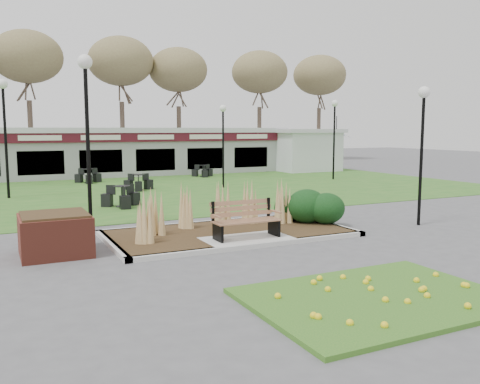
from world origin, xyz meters
name	(u,v)px	position (x,y,z in m)	size (l,w,h in m)	color
ground	(250,244)	(0.00, 0.00, 0.00)	(100.00, 100.00, 0.00)	#515154
lawn	(130,191)	(0.00, 12.00, 0.01)	(34.00, 16.00, 0.02)	#2A631F
flower_bed	(377,297)	(0.00, -4.60, 0.07)	(4.20, 3.00, 0.16)	#29661D
planting_bed	(268,217)	(1.27, 1.35, 0.37)	(6.75, 3.40, 1.27)	#332814
park_bench	(245,219)	(0.00, 0.25, 0.59)	(1.70, 0.66, 0.93)	#8D5D3F
brick_planter	(55,234)	(-4.40, 1.00, 0.48)	(1.50, 1.50, 0.95)	brown
food_pavilion	(96,152)	(0.00, 19.96, 1.48)	(24.60, 3.40, 2.90)	#9C9C9E
service_hut	(306,149)	(13.50, 18.00, 1.45)	(4.40, 3.40, 2.83)	silver
tree_backdrop	(72,51)	(0.00, 28.00, 8.36)	(47.24, 5.24, 10.36)	#47382B
lamp_post_near_left	(86,103)	(-3.14, 3.83, 3.54)	(0.40, 0.40, 4.86)	black
lamp_post_near_right	(423,125)	(5.65, 0.06, 2.94)	(0.33, 0.33, 4.04)	black
lamp_post_mid_left	(4,112)	(-5.05, 11.75, 3.50)	(0.40, 0.40, 4.81)	black
lamp_post_mid_right	(223,128)	(4.37, 11.30, 2.89)	(0.33, 0.33, 3.96)	black
lamp_post_far_right	(334,122)	(11.63, 12.34, 3.22)	(0.37, 0.37, 4.42)	black
bistro_set_a	(139,185)	(0.45, 12.14, 0.26)	(1.32, 1.32, 0.73)	black
bistro_set_b	(122,200)	(-1.43, 7.35, 0.28)	(1.44, 1.27, 0.77)	black
bistro_set_c	(88,178)	(-1.09, 16.41, 0.26)	(1.38, 1.27, 0.73)	black
bistro_set_d	(203,173)	(5.61, 17.00, 0.25)	(1.28, 1.22, 0.69)	black
patio_umbrella	(336,146)	(16.00, 18.00, 1.65)	(2.75, 2.77, 2.60)	black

